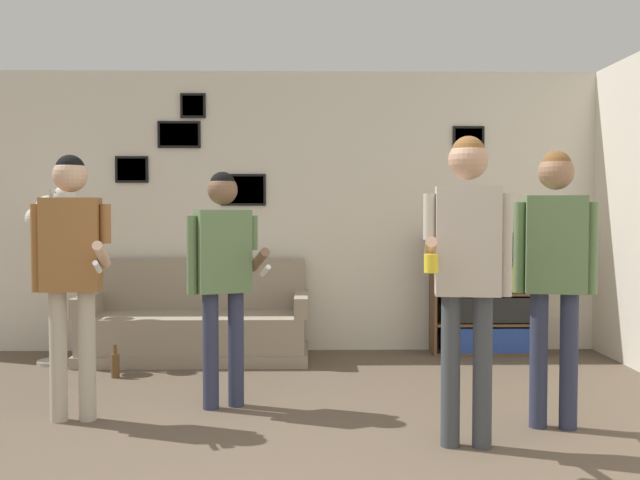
{
  "coord_description": "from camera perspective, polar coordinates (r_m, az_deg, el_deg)",
  "views": [
    {
      "loc": [
        0.08,
        -2.98,
        1.36
      ],
      "look_at": [
        0.17,
        1.96,
        1.16
      ],
      "focal_mm": 40.0,
      "sensor_mm": 36.0,
      "label": 1
    }
  ],
  "objects": [
    {
      "name": "wall_back",
      "position": [
        6.93,
        -1.74,
        2.32
      ],
      "size": [
        8.15,
        0.08,
        2.7
      ],
      "color": "silver",
      "rests_on": "ground_plane"
    },
    {
      "name": "couch",
      "position": [
        6.68,
        -9.86,
        -6.86
      ],
      "size": [
        2.05,
        0.8,
        0.9
      ],
      "color": "gray",
      "rests_on": "ground_plane"
    },
    {
      "name": "bookshelf",
      "position": [
        6.97,
        13.25,
        -4.19
      ],
      "size": [
        1.06,
        0.3,
        1.15
      ],
      "color": "brown",
      "rests_on": "ground_plane"
    },
    {
      "name": "floor_lamp",
      "position": [
        6.71,
        -20.72,
        1.44
      ],
      "size": [
        0.43,
        0.46,
        1.6
      ],
      "color": "#ADA89E",
      "rests_on": "ground_plane"
    },
    {
      "name": "person_player_foreground_left",
      "position": [
        4.84,
        -19.28,
        -1.31
      ],
      "size": [
        0.52,
        0.45,
        1.72
      ],
      "color": "#B7AD99",
      "rests_on": "ground_plane"
    },
    {
      "name": "person_player_foreground_center",
      "position": [
        4.93,
        -7.77,
        -1.92
      ],
      "size": [
        0.58,
        0.4,
        1.62
      ],
      "color": "#2D334C",
      "rests_on": "ground_plane"
    },
    {
      "name": "person_watcher_holding_cup",
      "position": [
        4.13,
        11.7,
        -1.15
      ],
      "size": [
        0.54,
        0.42,
        1.78
      ],
      "color": "#3D4247",
      "rests_on": "ground_plane"
    },
    {
      "name": "person_spectator_near_bookshelf",
      "position": [
        4.64,
        18.29,
        -1.35
      ],
      "size": [
        0.49,
        0.27,
        1.73
      ],
      "color": "#2D334C",
      "rests_on": "ground_plane"
    },
    {
      "name": "bottle_on_floor",
      "position": [
        6.11,
        -16.06,
        -9.56
      ],
      "size": [
        0.07,
        0.07,
        0.27
      ],
      "color": "brown",
      "rests_on": "ground_plane"
    }
  ]
}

